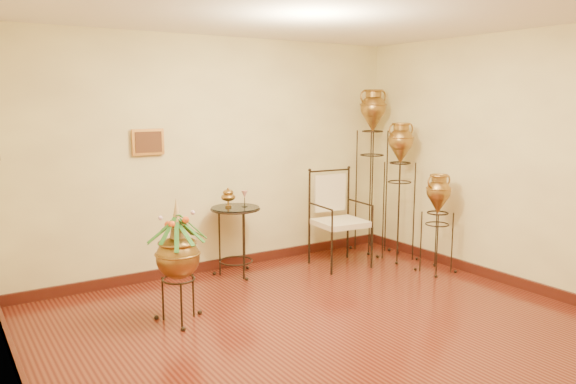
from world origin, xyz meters
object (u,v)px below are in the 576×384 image
amphora_mid (399,191)px  side_table (236,240)px  planter_urn (178,252)px  amphora_tall (372,169)px  armchair (340,219)px

amphora_mid → side_table: bearing=165.4°
amphora_mid → planter_urn: bearing=-172.0°
amphora_tall → amphora_mid: 0.59m
amphora_mid → armchair: 0.89m
amphora_tall → armchair: bearing=-155.5°
amphora_tall → side_table: (-2.09, 0.00, -0.71)m
planter_urn → amphora_mid: bearing=8.0°
planter_urn → armchair: (2.38, 0.62, -0.07)m
amphora_tall → planter_urn: size_ratio=1.85×
amphora_tall → planter_urn: (-3.20, -0.99, -0.47)m
amphora_tall → amphora_mid: bearing=-90.0°
armchair → amphora_mid: bearing=-6.7°
armchair → planter_urn: bearing=-160.3°
amphora_tall → amphora_mid: size_ratio=1.24×
amphora_mid → amphora_tall: bearing=90.0°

